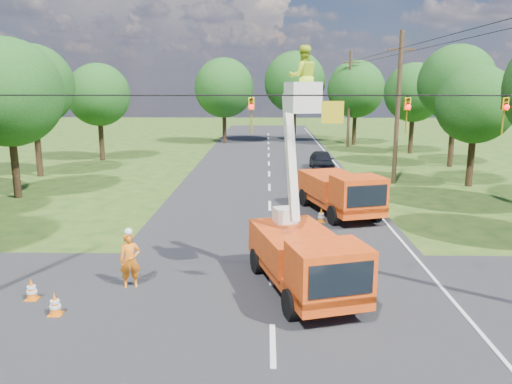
{
  "coord_description": "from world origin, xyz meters",
  "views": [
    {
      "loc": [
        -0.17,
        -11.68,
        6.59
      ],
      "look_at": [
        -0.58,
        6.76,
        2.6
      ],
      "focal_mm": 35.0,
      "sensor_mm": 36.0,
      "label": 1
    }
  ],
  "objects_px": {
    "tree_far_c": "(356,89)",
    "traffic_cone_6": "(361,195)",
    "ground_worker": "(130,260)",
    "traffic_cone_4": "(32,290)",
    "tree_left_d": "(8,93)",
    "tree_far_b": "(295,82)",
    "tree_right_d": "(456,83)",
    "traffic_cone_2": "(321,216)",
    "pole_right_mid": "(398,107)",
    "bucket_truck": "(305,242)",
    "tree_far_a": "(224,88)",
    "distant_car": "(322,160)",
    "tree_left_e": "(32,86)",
    "traffic_cone_3": "(55,304)",
    "tree_right_c": "(476,105)",
    "tree_left_f": "(99,95)",
    "pole_right_far": "(349,99)",
    "tree_right_e": "(414,93)",
    "second_truck": "(340,192)"
  },
  "relations": [
    {
      "from": "tree_far_c",
      "to": "traffic_cone_6",
      "type": "bearing_deg",
      "value": -98.71
    },
    {
      "from": "ground_worker",
      "to": "tree_far_c",
      "type": "distance_m",
      "value": 43.0
    },
    {
      "from": "traffic_cone_4",
      "to": "tree_far_c",
      "type": "relative_size",
      "value": 0.08
    },
    {
      "from": "traffic_cone_6",
      "to": "tree_far_c",
      "type": "relative_size",
      "value": 0.08
    },
    {
      "from": "tree_left_d",
      "to": "tree_far_b",
      "type": "xyz_separation_m",
      "value": [
        18.0,
        30.0,
        0.68
      ]
    },
    {
      "from": "tree_right_d",
      "to": "traffic_cone_4",
      "type": "bearing_deg",
      "value": -130.18
    },
    {
      "from": "traffic_cone_2",
      "to": "pole_right_mid",
      "type": "relative_size",
      "value": 0.07
    },
    {
      "from": "bucket_truck",
      "to": "tree_far_a",
      "type": "height_order",
      "value": "tree_far_a"
    },
    {
      "from": "bucket_truck",
      "to": "distant_car",
      "type": "relative_size",
      "value": 1.77
    },
    {
      "from": "bucket_truck",
      "to": "tree_left_e",
      "type": "distance_m",
      "value": 27.62
    },
    {
      "from": "tree_left_d",
      "to": "traffic_cone_3",
      "type": "bearing_deg",
      "value": -60.51
    },
    {
      "from": "pole_right_mid",
      "to": "tree_right_c",
      "type": "relative_size",
      "value": 1.28
    },
    {
      "from": "tree_left_f",
      "to": "tree_far_c",
      "type": "xyz_separation_m",
      "value": [
        24.3,
        12.0,
        0.38
      ]
    },
    {
      "from": "traffic_cone_3",
      "to": "pole_right_mid",
      "type": "distance_m",
      "value": 25.64
    },
    {
      "from": "pole_right_far",
      "to": "tree_far_c",
      "type": "distance_m",
      "value": 2.43
    },
    {
      "from": "bucket_truck",
      "to": "tree_far_c",
      "type": "bearing_deg",
      "value": 62.03
    },
    {
      "from": "tree_right_d",
      "to": "traffic_cone_6",
      "type": "bearing_deg",
      "value": -127.06
    },
    {
      "from": "tree_right_d",
      "to": "tree_right_e",
      "type": "xyz_separation_m",
      "value": [
        -1.0,
        8.0,
        -0.87
      ]
    },
    {
      "from": "tree_right_d",
      "to": "tree_far_c",
      "type": "bearing_deg",
      "value": 109.46
    },
    {
      "from": "traffic_cone_4",
      "to": "tree_far_a",
      "type": "distance_m",
      "value": 42.83
    },
    {
      "from": "ground_worker",
      "to": "tree_right_c",
      "type": "distance_m",
      "value": 25.22
    },
    {
      "from": "traffic_cone_4",
      "to": "traffic_cone_2",
      "type": "bearing_deg",
      "value": 42.61
    },
    {
      "from": "tree_far_b",
      "to": "tree_far_a",
      "type": "bearing_deg",
      "value": -165.96
    },
    {
      "from": "distant_car",
      "to": "pole_right_mid",
      "type": "height_order",
      "value": "pole_right_mid"
    },
    {
      "from": "second_truck",
      "to": "ground_worker",
      "type": "relative_size",
      "value": 3.51
    },
    {
      "from": "bucket_truck",
      "to": "second_truck",
      "type": "distance_m",
      "value": 10.18
    },
    {
      "from": "pole_right_far",
      "to": "traffic_cone_6",
      "type": "bearing_deg",
      "value": -97.19
    },
    {
      "from": "traffic_cone_4",
      "to": "traffic_cone_6",
      "type": "height_order",
      "value": "same"
    },
    {
      "from": "pole_right_mid",
      "to": "tree_far_c",
      "type": "distance_m",
      "value": 22.04
    },
    {
      "from": "pole_right_far",
      "to": "tree_far_a",
      "type": "height_order",
      "value": "pole_right_far"
    },
    {
      "from": "traffic_cone_6",
      "to": "pole_right_far",
      "type": "relative_size",
      "value": 0.07
    },
    {
      "from": "traffic_cone_2",
      "to": "traffic_cone_4",
      "type": "bearing_deg",
      "value": -137.39
    },
    {
      "from": "tree_far_a",
      "to": "tree_left_e",
      "type": "bearing_deg",
      "value": -119.33
    },
    {
      "from": "tree_left_d",
      "to": "tree_right_e",
      "type": "relative_size",
      "value": 1.07
    },
    {
      "from": "bucket_truck",
      "to": "ground_worker",
      "type": "height_order",
      "value": "bucket_truck"
    },
    {
      "from": "pole_right_mid",
      "to": "tree_left_e",
      "type": "bearing_deg",
      "value": 175.48
    },
    {
      "from": "second_truck",
      "to": "tree_left_f",
      "type": "relative_size",
      "value": 0.79
    },
    {
      "from": "ground_worker",
      "to": "distant_car",
      "type": "xyz_separation_m",
      "value": [
        8.78,
        23.46,
        -0.2
      ]
    },
    {
      "from": "second_truck",
      "to": "traffic_cone_4",
      "type": "distance_m",
      "value": 15.4
    },
    {
      "from": "bucket_truck",
      "to": "distant_car",
      "type": "bearing_deg",
      "value": 66.39
    },
    {
      "from": "pole_right_far",
      "to": "tree_left_d",
      "type": "distance_m",
      "value": 34.33
    },
    {
      "from": "second_truck",
      "to": "tree_right_e",
      "type": "xyz_separation_m",
      "value": [
        10.2,
        23.69,
        4.59
      ]
    },
    {
      "from": "second_truck",
      "to": "traffic_cone_3",
      "type": "relative_size",
      "value": 9.35
    },
    {
      "from": "tree_right_e",
      "to": "ground_worker",
      "type": "bearing_deg",
      "value": -119.0
    },
    {
      "from": "second_truck",
      "to": "traffic_cone_2",
      "type": "xyz_separation_m",
      "value": [
        -1.12,
        -1.53,
        -0.86
      ]
    },
    {
      "from": "traffic_cone_4",
      "to": "tree_right_e",
      "type": "xyz_separation_m",
      "value": [
        21.26,
        34.36,
        5.45
      ]
    },
    {
      "from": "traffic_cone_3",
      "to": "tree_right_c",
      "type": "height_order",
      "value": "tree_right_c"
    },
    {
      "from": "tree_right_e",
      "to": "tree_far_a",
      "type": "height_order",
      "value": "tree_far_a"
    },
    {
      "from": "traffic_cone_3",
      "to": "tree_far_a",
      "type": "relative_size",
      "value": 0.07
    },
    {
      "from": "pole_right_mid",
      "to": "tree_left_d",
      "type": "xyz_separation_m",
      "value": [
        -23.5,
        -5.0,
        1.02
      ]
    }
  ]
}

